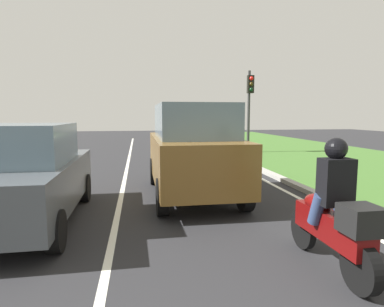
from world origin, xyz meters
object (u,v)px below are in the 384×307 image
(car_suv_ahead, at_px, (192,150))
(motorcycle, at_px, (334,229))
(rider_person, at_px, (334,181))
(traffic_light_near_right, at_px, (250,98))
(car_sedan_left_lane, at_px, (25,175))

(car_suv_ahead, height_order, motorcycle, car_suv_ahead)
(rider_person, xyz_separation_m, traffic_light_near_right, (3.30, 12.64, 1.72))
(motorcycle, height_order, traffic_light_near_right, traffic_light_near_right)
(car_suv_ahead, relative_size, motorcycle, 2.37)
(traffic_light_near_right, bearing_deg, rider_person, -104.62)
(car_suv_ahead, relative_size, car_sedan_left_lane, 1.04)
(car_sedan_left_lane, xyz_separation_m, traffic_light_near_right, (7.81, 10.05, 1.99))
(motorcycle, bearing_deg, car_suv_ahead, 104.70)
(motorcycle, height_order, rider_person, rider_person)
(car_suv_ahead, bearing_deg, rider_person, -75.06)
(car_suv_ahead, distance_m, motorcycle, 4.43)
(motorcycle, relative_size, rider_person, 1.63)
(car_sedan_left_lane, bearing_deg, traffic_light_near_right, 51.42)
(car_suv_ahead, relative_size, traffic_light_near_right, 1.05)
(motorcycle, distance_m, rider_person, 0.62)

